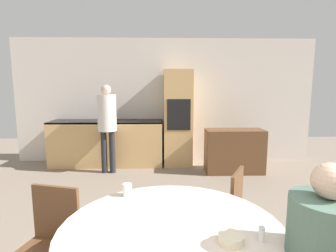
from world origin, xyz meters
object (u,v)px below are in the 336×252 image
chair_far_left (49,241)px  cup (127,190)px  sideboard (234,151)px  chair_far_right (225,209)px  person_standing (107,119)px  bowl_near (231,239)px  oven_unit (178,118)px

chair_far_left → cup: 0.66m
sideboard → chair_far_left: (-2.19, -2.96, 0.08)m
chair_far_left → chair_far_right: 1.46m
person_standing → cup: 2.96m
person_standing → bowl_near: (1.34, -3.50, -0.23)m
cup → bowl_near: 0.89m
oven_unit → chair_far_left: bearing=-108.3°
oven_unit → bowl_near: bearing=-89.8°
oven_unit → bowl_near: size_ratio=14.11×
sideboard → bowl_near: sideboard is taller
oven_unit → sideboard: oven_unit is taller
chair_far_left → sideboard: bearing=68.7°
bowl_near → oven_unit: bearing=90.2°
oven_unit → chair_far_right: size_ratio=2.24×
sideboard → chair_far_right: size_ratio=1.24×
sideboard → chair_far_left: chair_far_left is taller
oven_unit → bowl_near: (0.01, -4.02, -0.18)m
cup → bowl_near: cup is taller
chair_far_left → person_standing: (-0.16, 3.01, 0.52)m
bowl_near → chair_far_left: bearing=157.2°
sideboard → chair_far_right: bearing=-107.6°
chair_far_left → cup: chair_far_left is taller
chair_far_right → person_standing: bearing=-120.2°
sideboard → cup: size_ratio=11.30×
oven_unit → cup: 3.44m
oven_unit → cup: bearing=-100.3°
oven_unit → sideboard: bearing=-28.8°
sideboard → person_standing: 2.43m
person_standing → cup: bearing=-75.9°
chair_far_left → chair_far_right: same height
oven_unit → chair_far_left: (-1.17, -3.52, -0.48)m
person_standing → chair_far_left: bearing=-86.9°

